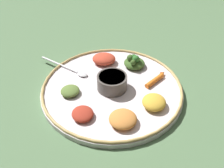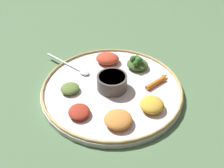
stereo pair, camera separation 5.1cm
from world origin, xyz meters
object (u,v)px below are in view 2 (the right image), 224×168
object	(u,v)px
carrot_near_spoon	(157,82)
spoon	(74,67)
center_bowl	(112,82)
greens_pile	(137,63)

from	to	relation	value
carrot_near_spoon	spoon	bearing A→B (deg)	-123.74
spoon	center_bowl	bearing A→B (deg)	34.81
center_bowl	greens_pile	distance (m)	0.13
greens_pile	spoon	bearing A→B (deg)	-105.66
center_bowl	greens_pile	size ratio (longest dim) A/B	0.93
center_bowl	carrot_near_spoon	world-z (taller)	center_bowl
greens_pile	carrot_near_spoon	distance (m)	0.10
carrot_near_spoon	center_bowl	bearing A→B (deg)	-98.67
center_bowl	spoon	world-z (taller)	center_bowl
center_bowl	spoon	xyz separation A→B (m)	(-0.13, -0.09, -0.02)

